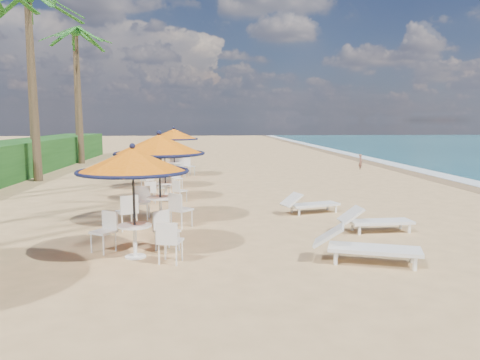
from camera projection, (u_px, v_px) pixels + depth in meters
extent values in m
plane|color=tan|center=(350.00, 250.00, 10.61)|extent=(160.00, 160.00, 0.00)
cube|color=olive|center=(463.00, 185.00, 21.15)|extent=(1.40, 140.00, 0.02)
cylinder|color=black|center=(134.00, 203.00, 9.92)|extent=(0.05, 0.05, 2.36)
cone|color=orange|center=(133.00, 160.00, 9.80)|extent=(2.36, 2.36, 0.51)
torus|color=#111534|center=(133.00, 171.00, 9.83)|extent=(2.36, 2.36, 0.07)
sphere|color=#111534|center=(132.00, 146.00, 9.76)|extent=(0.12, 0.12, 0.12)
cylinder|color=white|center=(135.00, 226.00, 9.98)|extent=(0.72, 0.72, 0.04)
cylinder|color=white|center=(135.00, 241.00, 10.02)|extent=(0.08, 0.08, 0.72)
cylinder|color=black|center=(160.00, 180.00, 13.16)|extent=(0.06, 0.06, 2.54)
cone|color=orange|center=(159.00, 144.00, 13.04)|extent=(2.54, 2.54, 0.55)
torus|color=#111534|center=(159.00, 153.00, 13.07)|extent=(2.54, 2.54, 0.08)
sphere|color=#111534|center=(159.00, 133.00, 13.00)|extent=(0.13, 0.13, 0.13)
cylinder|color=white|center=(160.00, 198.00, 13.23)|extent=(0.77, 0.77, 0.04)
cylinder|color=white|center=(161.00, 210.00, 13.28)|extent=(0.09, 0.09, 0.77)
cylinder|color=black|center=(165.00, 172.00, 17.14)|extent=(0.05, 0.05, 2.09)
cone|color=orange|center=(165.00, 150.00, 17.03)|extent=(2.09, 2.09, 0.46)
torus|color=#111534|center=(165.00, 155.00, 17.06)|extent=(2.09, 2.09, 0.06)
sphere|color=#111534|center=(165.00, 142.00, 17.00)|extent=(0.11, 0.11, 0.11)
cylinder|color=white|center=(165.00, 184.00, 17.19)|extent=(0.64, 0.64, 0.04)
cylinder|color=white|center=(166.00, 192.00, 17.23)|extent=(0.07, 0.07, 0.64)
cylinder|color=black|center=(161.00, 163.00, 20.14)|extent=(0.05, 0.05, 2.21)
cone|color=orange|center=(161.00, 143.00, 20.03)|extent=(2.21, 2.21, 0.48)
torus|color=#111534|center=(161.00, 148.00, 20.06)|extent=(2.21, 2.21, 0.07)
sphere|color=#111534|center=(161.00, 136.00, 19.99)|extent=(0.12, 0.12, 0.12)
cylinder|color=white|center=(161.00, 173.00, 20.20)|extent=(0.67, 0.67, 0.04)
cylinder|color=white|center=(162.00, 181.00, 20.24)|extent=(0.08, 0.08, 0.67)
cylinder|color=black|center=(174.00, 153.00, 24.28)|extent=(0.05, 0.05, 2.49)
cone|color=orange|center=(174.00, 134.00, 24.16)|extent=(2.49, 2.49, 0.54)
torus|color=#111534|center=(174.00, 139.00, 24.19)|extent=(2.49, 2.49, 0.08)
sphere|color=#111534|center=(174.00, 128.00, 24.12)|extent=(0.13, 0.13, 0.13)
cylinder|color=white|center=(174.00, 163.00, 24.35)|extent=(0.76, 0.76, 0.04)
cylinder|color=white|center=(175.00, 169.00, 24.39)|extent=(0.09, 0.09, 0.76)
cube|color=white|center=(374.00, 249.00, 9.58)|extent=(1.97, 1.24, 0.08)
cube|color=white|center=(329.00, 235.00, 9.78)|extent=(0.80, 0.84, 0.46)
cube|color=white|center=(374.00, 257.00, 9.60)|extent=(0.07, 0.07, 0.26)
cube|color=white|center=(381.00, 222.00, 12.32)|extent=(1.69, 0.71, 0.07)
cube|color=white|center=(351.00, 215.00, 12.18)|extent=(0.59, 0.64, 0.41)
cube|color=white|center=(380.00, 228.00, 12.34)|extent=(0.06, 0.06, 0.23)
cube|color=white|center=(314.00, 205.00, 14.86)|extent=(1.73, 1.07, 0.07)
cube|color=white|center=(291.00, 200.00, 14.52)|extent=(0.70, 0.73, 0.40)
cube|color=white|center=(314.00, 209.00, 14.88)|extent=(0.06, 0.06, 0.23)
cone|color=brown|center=(33.00, 91.00, 22.19)|extent=(0.44, 0.44, 8.60)
cone|color=brown|center=(30.00, 78.00, 27.54)|extent=(0.44, 0.44, 10.81)
cone|color=brown|center=(79.00, 99.00, 31.41)|extent=(0.44, 0.44, 8.71)
sphere|color=#1C621C|center=(76.00, 32.00, 30.86)|extent=(0.56, 0.56, 0.56)
cone|color=brown|center=(77.00, 97.00, 34.76)|extent=(0.44, 0.44, 9.34)
sphere|color=#1C621C|center=(74.00, 32.00, 34.17)|extent=(0.56, 0.56, 0.56)
imported|color=brown|center=(361.00, 161.00, 27.98)|extent=(0.28, 0.38, 0.98)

